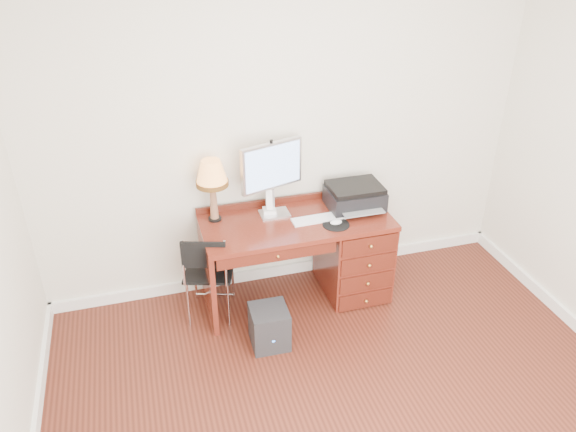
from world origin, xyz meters
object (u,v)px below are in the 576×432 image
object	(u,v)px
desk	(333,249)
printer	(355,196)
monitor	(273,170)
equipment_box	(269,327)
leg_lamp	(212,177)
chair	(210,268)
phone	(269,207)

from	to	relation	value
desk	printer	xyz separation A→B (m)	(0.20, 0.08, 0.43)
monitor	equipment_box	xyz separation A→B (m)	(-0.22, -0.66, -0.97)
monitor	printer	distance (m)	0.73
leg_lamp	chair	distance (m)	0.70
printer	chair	bearing A→B (deg)	-172.51
monitor	printer	bearing A→B (deg)	-24.09
desk	printer	size ratio (longest dim) A/B	3.38
leg_lamp	desk	bearing A→B (deg)	-10.87
printer	equipment_box	bearing A→B (deg)	-146.03
phone	chair	size ratio (longest dim) A/B	0.27
phone	leg_lamp	bearing A→B (deg)	-177.34
desk	phone	size ratio (longest dim) A/B	7.13
monitor	phone	xyz separation A→B (m)	(-0.04, -0.00, -0.32)
desk	monitor	distance (m)	0.87
desk	equipment_box	distance (m)	0.88
printer	leg_lamp	xyz separation A→B (m)	(-1.13, 0.10, 0.28)
leg_lamp	phone	world-z (taller)	leg_lamp
monitor	equipment_box	world-z (taller)	monitor
monitor	chair	distance (m)	0.90
monitor	printer	size ratio (longest dim) A/B	1.36
monitor	leg_lamp	size ratio (longest dim) A/B	1.19
desk	monitor	size ratio (longest dim) A/B	2.48
printer	desk	bearing A→B (deg)	-157.93
monitor	phone	distance (m)	0.32
desk	equipment_box	xyz separation A→B (m)	(-0.68, -0.50, -0.25)
equipment_box	chair	bearing A→B (deg)	131.39
monitor	printer	world-z (taller)	monitor
leg_lamp	phone	size ratio (longest dim) A/B	2.42
phone	equipment_box	xyz separation A→B (m)	(-0.18, -0.66, -0.65)
chair	equipment_box	bearing A→B (deg)	-32.96
printer	chair	xyz separation A→B (m)	(-1.23, -0.15, -0.37)
chair	equipment_box	xyz separation A→B (m)	(0.36, -0.43, -0.32)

